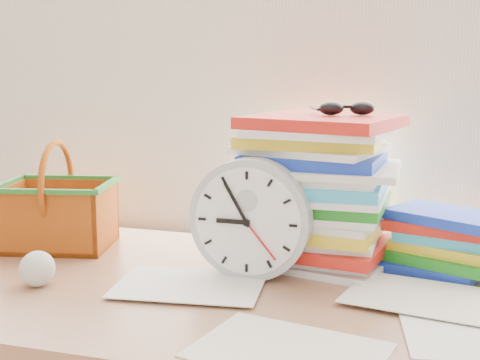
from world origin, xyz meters
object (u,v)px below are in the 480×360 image
(desk, at_px, (226,323))
(basket, at_px, (57,195))
(clock, at_px, (251,219))
(book_stack, at_px, (442,241))
(paper_stack, at_px, (314,190))

(desk, distance_m, basket, 0.51)
(desk, relative_size, clock, 5.92)
(clock, relative_size, book_stack, 0.96)
(desk, xyz_separation_m, basket, (-0.45, 0.15, 0.19))
(desk, height_order, paper_stack, paper_stack)
(desk, relative_size, book_stack, 5.68)
(clock, bearing_deg, basket, 169.92)
(paper_stack, bearing_deg, basket, -174.80)
(paper_stack, height_order, clock, paper_stack)
(paper_stack, distance_m, clock, 0.17)
(paper_stack, bearing_deg, clock, -125.01)
(desk, distance_m, paper_stack, 0.33)
(book_stack, bearing_deg, paper_stack, -175.33)
(book_stack, bearing_deg, basket, -174.96)
(desk, height_order, book_stack, book_stack)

